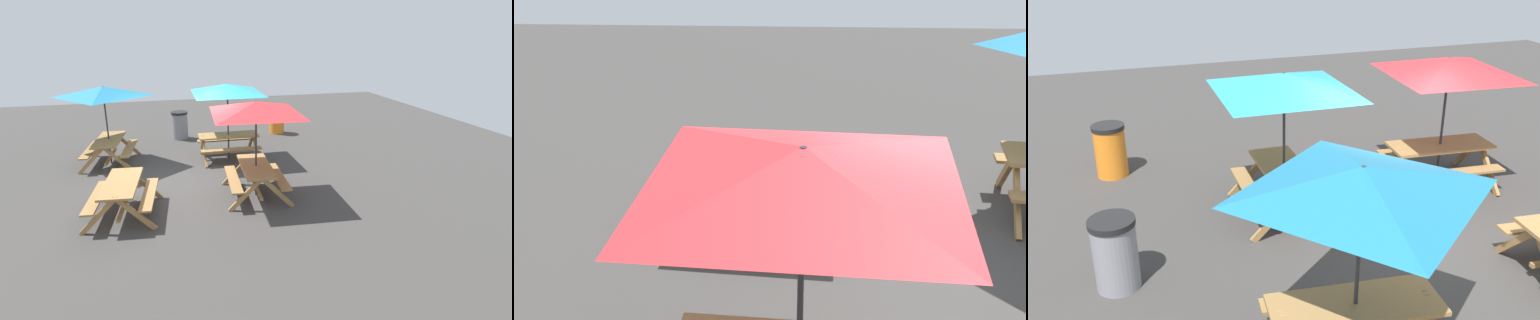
# 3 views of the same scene
# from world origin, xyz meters

# --- Properties ---
(ground_plane) EXTENTS (24.00, 24.00, 0.00)m
(ground_plane) POSITION_xyz_m (0.00, 0.00, 0.00)
(ground_plane) COLOR #3D3A38
(ground_plane) RESTS_ON ground
(picnic_table_0) EXTENTS (2.82, 2.82, 2.34)m
(picnic_table_0) POSITION_xyz_m (1.47, 1.59, 1.99)
(picnic_table_0) COLOR olive
(picnic_table_0) RESTS_ON ground
(picnic_table_1) EXTENTS (1.91, 1.67, 0.81)m
(picnic_table_1) POSITION_xyz_m (1.80, -1.45, 0.56)
(picnic_table_1) COLOR olive
(picnic_table_1) RESTS_ON ground
(picnic_table_2) EXTENTS (2.83, 2.83, 2.34)m
(picnic_table_2) POSITION_xyz_m (-1.45, 1.44, 1.99)
(picnic_table_2) COLOR olive
(picnic_table_2) RESTS_ON ground
(picnic_table_3) EXTENTS (2.18, 2.18, 2.34)m
(picnic_table_3) POSITION_xyz_m (-1.81, -2.05, 1.99)
(picnic_table_3) COLOR olive
(picnic_table_3) RESTS_ON ground
(trash_bin_orange) EXTENTS (0.59, 0.59, 0.98)m
(trash_bin_orange) POSITION_xyz_m (-4.04, 3.76, 0.49)
(trash_bin_orange) COLOR orange
(trash_bin_orange) RESTS_ON ground
(trash_bin_gray) EXTENTS (0.59, 0.59, 0.98)m
(trash_bin_gray) POSITION_xyz_m (-4.12, 0.14, 0.49)
(trash_bin_gray) COLOR gray
(trash_bin_gray) RESTS_ON ground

